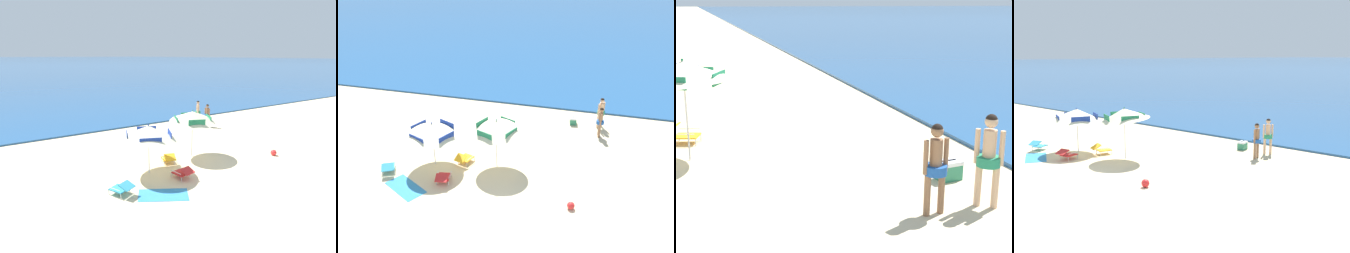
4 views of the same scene
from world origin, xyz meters
TOP-DOWN VIEW (x-y plane):
  - ground_plane at (0.00, 0.00)m, footprint 800.00×800.00m
  - beach_umbrella_striped_main at (-3.89, 3.48)m, footprint 3.09×3.07m
  - beach_umbrella_striped_second at (-1.16, 4.09)m, footprint 3.09×3.11m
  - lounge_chair_under_umbrella at (-2.65, 3.90)m, footprint 0.76×1.00m
  - lounge_chair_beside_umbrella at (-5.59, 2.35)m, footprint 0.86×1.01m
  - lounge_chair_facing_sea at (-2.98, 2.26)m, footprint 0.69×0.96m
  - person_standing_near_shore at (3.13, 9.10)m, footprint 0.41×0.41m
  - person_standing_beside at (3.14, 8.07)m, footprint 0.39×0.48m
  - cooler_box at (1.72, 9.14)m, footprint 0.41×0.54m
  - beach_ball at (2.37, 1.99)m, footprint 0.29×0.29m
  - beach_towel at (-4.35, 1.54)m, footprint 2.01×1.67m

SIDE VIEW (x-z plane):
  - ground_plane at x=0.00m, z-range 0.00..0.00m
  - beach_towel at x=-4.35m, z-range 0.00..0.01m
  - beach_ball at x=2.37m, z-range 0.00..0.29m
  - cooler_box at x=1.72m, z-range -0.01..0.42m
  - lounge_chair_under_umbrella at x=-2.65m, z-range 0.01..0.53m
  - lounge_chair_facing_sea at x=-2.98m, z-range 0.02..0.53m
  - lounge_chair_beside_umbrella at x=-5.59m, z-range 0.02..0.53m
  - person_standing_beside at x=3.14m, z-range 0.13..1.73m
  - person_standing_near_shore at x=3.13m, z-range 0.13..1.82m
  - beach_umbrella_striped_main at x=-3.89m, z-range 0.72..2.88m
  - beach_umbrella_striped_second at x=-1.16m, z-range 0.83..3.22m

